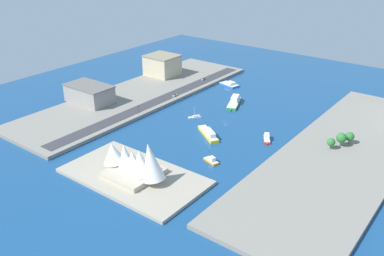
{
  "coord_description": "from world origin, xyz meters",
  "views": [
    {
      "loc": [
        -158.88,
        250.91,
        131.0
      ],
      "look_at": [
        7.41,
        32.79,
        4.6
      ],
      "focal_mm": 39.47,
      "sensor_mm": 36.0,
      "label": 1
    }
  ],
  "objects_px": {
    "ferry_green_doubledeck": "(234,102)",
    "traffic_light_waterfront": "(139,108)",
    "office_block_beige": "(162,65)",
    "ferry_yellow_fast": "(209,133)",
    "sedan_silver": "(203,79)",
    "tugboat_red": "(267,138)",
    "sailboat_small_white": "(195,117)",
    "catamaran_blue": "(229,84)",
    "carpark_squat_concrete": "(89,94)",
    "opera_landmark": "(135,161)",
    "van_white": "(175,95)",
    "water_taxi_orange": "(211,160)"
  },
  "relations": [
    {
      "from": "ferry_green_doubledeck",
      "to": "traffic_light_waterfront",
      "type": "relative_size",
      "value": 4.51
    },
    {
      "from": "ferry_green_doubledeck",
      "to": "office_block_beige",
      "type": "xyz_separation_m",
      "value": [
        96.88,
        -19.26,
        10.38
      ]
    },
    {
      "from": "ferry_yellow_fast",
      "to": "office_block_beige",
      "type": "height_order",
      "value": "office_block_beige"
    },
    {
      "from": "ferry_yellow_fast",
      "to": "sedan_silver",
      "type": "bearing_deg",
      "value": -52.32
    },
    {
      "from": "ferry_green_doubledeck",
      "to": "tugboat_red",
      "type": "relative_size",
      "value": 2.2
    },
    {
      "from": "sailboat_small_white",
      "to": "catamaran_blue",
      "type": "relative_size",
      "value": 0.48
    },
    {
      "from": "ferry_green_doubledeck",
      "to": "sedan_silver",
      "type": "height_order",
      "value": "ferry_green_doubledeck"
    },
    {
      "from": "carpark_squat_concrete",
      "to": "opera_landmark",
      "type": "distance_m",
      "value": 128.84
    },
    {
      "from": "ferry_yellow_fast",
      "to": "sailboat_small_white",
      "type": "bearing_deg",
      "value": -36.95
    },
    {
      "from": "sailboat_small_white",
      "to": "sedan_silver",
      "type": "xyz_separation_m",
      "value": [
        45.46,
        -73.65,
        2.67
      ]
    },
    {
      "from": "ferry_green_doubledeck",
      "to": "van_white",
      "type": "distance_m",
      "value": 52.05
    },
    {
      "from": "van_white",
      "to": "water_taxi_orange",
      "type": "bearing_deg",
      "value": 140.9
    },
    {
      "from": "water_taxi_orange",
      "to": "tugboat_red",
      "type": "height_order",
      "value": "tugboat_red"
    },
    {
      "from": "ferry_yellow_fast",
      "to": "tugboat_red",
      "type": "bearing_deg",
      "value": -152.63
    },
    {
      "from": "ferry_green_doubledeck",
      "to": "sedan_silver",
      "type": "distance_m",
      "value": 62.42
    },
    {
      "from": "tugboat_red",
      "to": "sedan_silver",
      "type": "height_order",
      "value": "sedan_silver"
    },
    {
      "from": "ferry_yellow_fast",
      "to": "tugboat_red",
      "type": "xyz_separation_m",
      "value": [
        -36.4,
        -18.85,
        -0.34
      ]
    },
    {
      "from": "tugboat_red",
      "to": "water_taxi_orange",
      "type": "bearing_deg",
      "value": 74.94
    },
    {
      "from": "water_taxi_orange",
      "to": "traffic_light_waterfront",
      "type": "relative_size",
      "value": 1.88
    },
    {
      "from": "water_taxi_orange",
      "to": "catamaran_blue",
      "type": "relative_size",
      "value": 0.59
    },
    {
      "from": "sailboat_small_white",
      "to": "catamaran_blue",
      "type": "distance_m",
      "value": 84.1
    },
    {
      "from": "water_taxi_orange",
      "to": "ferry_yellow_fast",
      "type": "height_order",
      "value": "ferry_yellow_fast"
    },
    {
      "from": "sedan_silver",
      "to": "catamaran_blue",
      "type": "bearing_deg",
      "value": -162.4
    },
    {
      "from": "ferry_green_doubledeck",
      "to": "carpark_squat_concrete",
      "type": "height_order",
      "value": "carpark_squat_concrete"
    },
    {
      "from": "ferry_green_doubledeck",
      "to": "ferry_yellow_fast",
      "type": "distance_m",
      "value": 66.2
    },
    {
      "from": "catamaran_blue",
      "to": "water_taxi_orange",
      "type": "bearing_deg",
      "value": 118.34
    },
    {
      "from": "ferry_yellow_fast",
      "to": "traffic_light_waterfront",
      "type": "height_order",
      "value": "traffic_light_waterfront"
    },
    {
      "from": "catamaran_blue",
      "to": "ferry_green_doubledeck",
      "type": "bearing_deg",
      "value": 127.5
    },
    {
      "from": "tugboat_red",
      "to": "van_white",
      "type": "relative_size",
      "value": 2.98
    },
    {
      "from": "sedan_silver",
      "to": "opera_landmark",
      "type": "bearing_deg",
      "value": 113.23
    },
    {
      "from": "traffic_light_waterfront",
      "to": "ferry_green_doubledeck",
      "type": "bearing_deg",
      "value": -123.83
    },
    {
      "from": "ferry_green_doubledeck",
      "to": "office_block_beige",
      "type": "distance_m",
      "value": 99.32
    },
    {
      "from": "water_taxi_orange",
      "to": "sedan_silver",
      "type": "height_order",
      "value": "sedan_silver"
    },
    {
      "from": "office_block_beige",
      "to": "traffic_light_waterfront",
      "type": "xyz_separation_m",
      "value": [
        -51.32,
        87.24,
        -5.64
      ]
    },
    {
      "from": "traffic_light_waterfront",
      "to": "water_taxi_orange",
      "type": "bearing_deg",
      "value": 163.7
    },
    {
      "from": "sedan_silver",
      "to": "tugboat_red",
      "type": "bearing_deg",
      "value": 145.39
    },
    {
      "from": "carpark_squat_concrete",
      "to": "sedan_silver",
      "type": "xyz_separation_m",
      "value": [
        -41.21,
        -105.21,
        -6.58
      ]
    },
    {
      "from": "ferry_yellow_fast",
      "to": "carpark_squat_concrete",
      "type": "distance_m",
      "value": 114.77
    },
    {
      "from": "sailboat_small_white",
      "to": "carpark_squat_concrete",
      "type": "xyz_separation_m",
      "value": [
        86.67,
        31.55,
        9.25
      ]
    },
    {
      "from": "ferry_green_doubledeck",
      "to": "opera_landmark",
      "type": "height_order",
      "value": "opera_landmark"
    },
    {
      "from": "office_block_beige",
      "to": "carpark_squat_concrete",
      "type": "relative_size",
      "value": 0.75
    },
    {
      "from": "water_taxi_orange",
      "to": "traffic_light_waterfront",
      "type": "bearing_deg",
      "value": -16.3
    },
    {
      "from": "sailboat_small_white",
      "to": "tugboat_red",
      "type": "relative_size",
      "value": 0.74
    },
    {
      "from": "catamaran_blue",
      "to": "van_white",
      "type": "bearing_deg",
      "value": 73.03
    },
    {
      "from": "catamaran_blue",
      "to": "ferry_yellow_fast",
      "type": "bearing_deg",
      "value": 115.12
    },
    {
      "from": "ferry_yellow_fast",
      "to": "carpark_squat_concrete",
      "type": "xyz_separation_m",
      "value": [
        113.95,
        11.03,
        8.12
      ]
    },
    {
      "from": "carpark_squat_concrete",
      "to": "sailboat_small_white",
      "type": "bearing_deg",
      "value": -160.0
    },
    {
      "from": "tugboat_red",
      "to": "traffic_light_waterfront",
      "type": "xyz_separation_m",
      "value": [
        100.29,
        23.21,
        5.33
      ]
    },
    {
      "from": "tugboat_red",
      "to": "opera_landmark",
      "type": "relative_size",
      "value": 0.28
    },
    {
      "from": "van_white",
      "to": "opera_landmark",
      "type": "distance_m",
      "value": 132.91
    }
  ]
}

